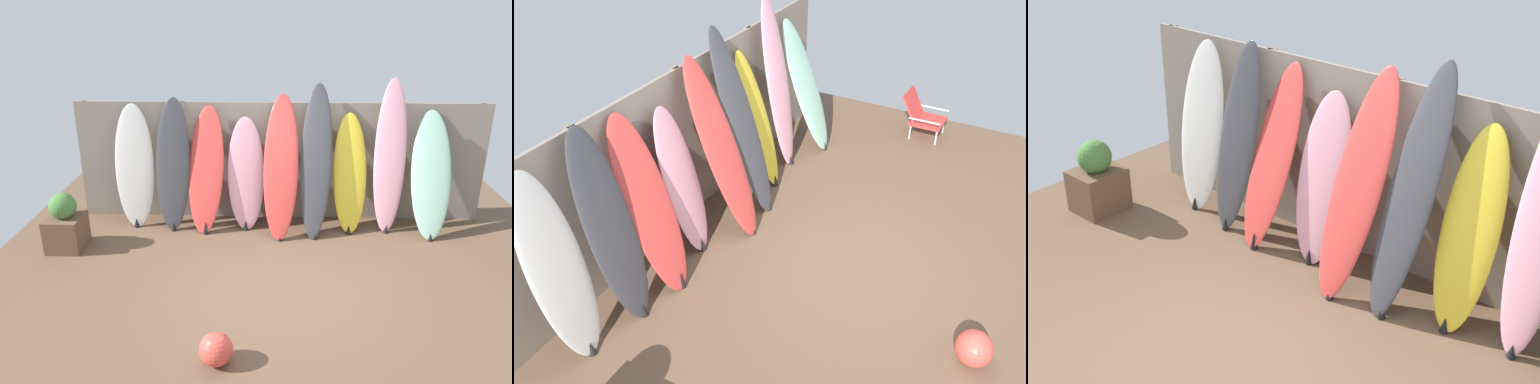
{
  "view_description": "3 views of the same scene",
  "coord_description": "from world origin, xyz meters",
  "views": [
    {
      "loc": [
        -0.13,
        -5.16,
        3.24
      ],
      "look_at": [
        -0.32,
        0.57,
        0.97
      ],
      "focal_mm": 35.0,
      "sensor_mm": 36.0,
      "label": 1
    },
    {
      "loc": [
        -4.31,
        -1.42,
        3.98
      ],
      "look_at": [
        -0.13,
        0.86,
        0.74
      ],
      "focal_mm": 40.0,
      "sensor_mm": 36.0,
      "label": 2
    },
    {
      "loc": [
        3.08,
        -3.0,
        3.65
      ],
      "look_at": [
        -0.28,
        0.87,
        1.06
      ],
      "focal_mm": 50.0,
      "sensor_mm": 36.0,
      "label": 3
    }
  ],
  "objects": [
    {
      "name": "ground",
      "position": [
        0.0,
        0.0,
        0.0
      ],
      "size": [
        7.68,
        7.68,
        0.0
      ],
      "primitive_type": "plane",
      "color": "brown"
    },
    {
      "name": "surfboard_pink_3",
      "position": [
        -0.5,
        1.67,
        0.8
      ],
      "size": [
        0.56,
        0.48,
        1.63
      ],
      "color": "pink",
      "rests_on": "ground"
    },
    {
      "name": "surfboard_charcoal_5",
      "position": [
        0.49,
        1.55,
        1.04
      ],
      "size": [
        0.51,
        0.83,
        2.1
      ],
      "color": "#38383D",
      "rests_on": "ground"
    },
    {
      "name": "surfboard_red_4",
      "position": [
        0.0,
        1.51,
        0.97
      ],
      "size": [
        0.53,
        0.85,
        1.96
      ],
      "color": "#D13D38",
      "rests_on": "ground"
    },
    {
      "name": "fence_back",
      "position": [
        -0.0,
        2.01,
        0.9
      ],
      "size": [
        6.08,
        0.11,
        1.8
      ],
      "color": "gray",
      "rests_on": "ground"
    },
    {
      "name": "surfboard_yellow_6",
      "position": [
        0.99,
        1.64,
        0.84
      ],
      "size": [
        0.51,
        0.6,
        1.69
      ],
      "color": "yellow",
      "rests_on": "ground"
    },
    {
      "name": "surfboard_red_2",
      "position": [
        -1.08,
        1.62,
        0.87
      ],
      "size": [
        0.59,
        0.72,
        1.78
      ],
      "color": "#D13D38",
      "rests_on": "ground"
    },
    {
      "name": "planter_box",
      "position": [
        -2.91,
        0.86,
        0.35
      ],
      "size": [
        0.46,
        0.51,
        0.8
      ],
      "color": "brown",
      "rests_on": "ground"
    },
    {
      "name": "surfboard_white_0",
      "position": [
        -2.14,
        1.7,
        0.89
      ],
      "size": [
        0.59,
        0.43,
        1.8
      ],
      "color": "white",
      "rests_on": "ground"
    },
    {
      "name": "surfboard_charcoal_1",
      "position": [
        -1.56,
        1.65,
        0.94
      ],
      "size": [
        0.53,
        0.55,
        1.9
      ],
      "color": "#38383D",
      "rests_on": "ground"
    }
  ]
}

